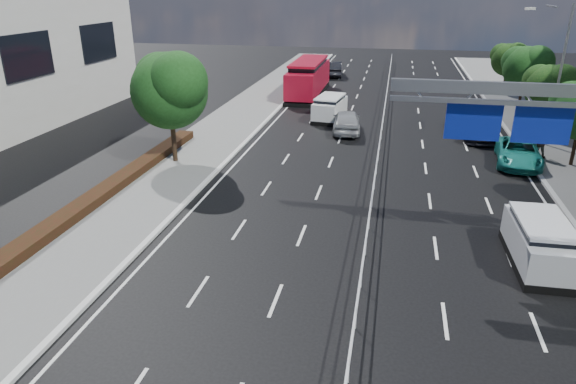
# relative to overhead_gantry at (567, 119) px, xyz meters

# --- Properties ---
(kerb_near) EXTENTS (0.25, 140.00, 0.15)m
(kerb_near) POSITION_rel_overhead_gantry_xyz_m (-15.74, -10.05, -5.54)
(kerb_near) COLOR silver
(kerb_near) RESTS_ON ground
(median_fence) EXTENTS (0.05, 85.00, 1.02)m
(median_fence) POSITION_rel_overhead_gantry_xyz_m (-6.74, 12.45, -5.08)
(median_fence) COLOR silver
(median_fence) RESTS_ON ground
(hedge_near) EXTENTS (1.00, 36.00, 0.44)m
(hedge_near) POSITION_rel_overhead_gantry_xyz_m (-20.04, -5.05, -5.25)
(hedge_near) COLOR black
(hedge_near) RESTS_ON sidewalk_near
(overhead_gantry) EXTENTS (10.24, 0.38, 7.45)m
(overhead_gantry) POSITION_rel_overhead_gantry_xyz_m (0.00, 0.00, 0.00)
(overhead_gantry) COLOR gray
(overhead_gantry) RESTS_ON ground
(streetlight_far) EXTENTS (2.78, 2.40, 9.00)m
(streetlight_far) POSITION_rel_overhead_gantry_xyz_m (3.76, 15.95, -0.40)
(streetlight_far) COLOR gray
(streetlight_far) RESTS_ON ground
(near_tree_back) EXTENTS (4.84, 4.51, 6.69)m
(near_tree_back) POSITION_rel_overhead_gantry_xyz_m (-18.68, 7.92, -1.00)
(near_tree_back) COLOR black
(near_tree_back) RESTS_ON ground
(far_tree_f) EXTENTS (3.52, 3.28, 5.02)m
(far_tree_f) POSITION_rel_overhead_gantry_xyz_m (4.50, 19.43, -2.12)
(far_tree_f) COLOR black
(far_tree_f) RESTS_ON ground
(far_tree_g) EXTENTS (3.96, 3.69, 5.45)m
(far_tree_g) POSITION_rel_overhead_gantry_xyz_m (4.51, 26.92, -1.85)
(far_tree_g) COLOR black
(far_tree_g) RESTS_ON ground
(far_tree_h) EXTENTS (3.41, 3.18, 4.91)m
(far_tree_h) POSITION_rel_overhead_gantry_xyz_m (4.50, 34.43, -2.18)
(far_tree_h) COLOR black
(far_tree_h) RESTS_ON ground
(white_minivan) EXTENTS (2.45, 4.59, 1.90)m
(white_minivan) POSITION_rel_overhead_gantry_xyz_m (-10.97, 20.35, -4.67)
(white_minivan) COLOR black
(white_minivan) RESTS_ON ground
(red_bus) EXTENTS (2.67, 11.20, 3.34)m
(red_bus) POSITION_rel_overhead_gantry_xyz_m (-14.24, 29.59, -3.86)
(red_bus) COLOR black
(red_bus) RESTS_ON ground
(near_car_silver) EXTENTS (2.42, 5.00, 1.65)m
(near_car_silver) POSITION_rel_overhead_gantry_xyz_m (-9.31, 16.97, -4.78)
(near_car_silver) COLOR #96989C
(near_car_silver) RESTS_ON ground
(near_car_dark) EXTENTS (2.29, 5.23, 1.67)m
(near_car_dark) POSITION_rel_overhead_gantry_xyz_m (-13.15, 41.14, -4.77)
(near_car_dark) COLOR black
(near_car_dark) RESTS_ON ground
(silver_minivan) EXTENTS (1.99, 4.50, 1.85)m
(silver_minivan) POSITION_rel_overhead_gantry_xyz_m (-0.24, -0.59, -4.70)
(silver_minivan) COLOR black
(silver_minivan) RESTS_ON ground
(parked_car_teal) EXTENTS (3.00, 5.48, 1.46)m
(parked_car_teal) POSITION_rel_overhead_gantry_xyz_m (1.46, 11.81, -4.88)
(parked_car_teal) COLOR #1C8278
(parked_car_teal) RESTS_ON ground
(parked_car_dark) EXTENTS (2.33, 5.28, 1.51)m
(parked_car_dark) POSITION_rel_overhead_gantry_xyz_m (-0.24, 17.30, -4.85)
(parked_car_dark) COLOR black
(parked_car_dark) RESTS_ON ground
(pedestrian_b) EXTENTS (1.02, 0.86, 1.88)m
(pedestrian_b) POSITION_rel_overhead_gantry_xyz_m (2.86, 13.07, -4.52)
(pedestrian_b) COLOR gray
(pedestrian_b) RESTS_ON sidewalk_far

